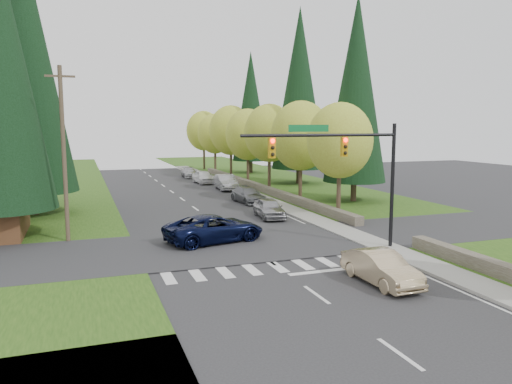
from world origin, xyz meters
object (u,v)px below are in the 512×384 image
parked_car_b (248,195)px  parked_car_c (226,182)px  parked_car_e (189,173)px  sedan_champagne (381,268)px  parked_car_a (269,208)px  suv_navy (214,228)px  parked_car_d (203,177)px

parked_car_b → parked_car_c: 9.10m
parked_car_e → parked_car_b: bearing=-86.3°
sedan_champagne → parked_car_b: bearing=83.5°
sedan_champagne → parked_car_e: bearing=86.3°
parked_car_b → parked_car_e: (-0.42, 22.55, -0.04)m
parked_car_a → parked_car_e: size_ratio=0.97×
parked_car_c → parked_car_e: parked_car_c is taller
suv_navy → parked_car_e: size_ratio=1.34×
sedan_champagne → parked_car_e: size_ratio=0.98×
parked_car_a → parked_car_d: bearing=94.3°
sedan_champagne → parked_car_c: size_ratio=0.88×
suv_navy → parked_car_d: bearing=-25.6°
parked_car_b → parked_car_c: bearing=80.7°
sedan_champagne → parked_car_c: 32.29m
sedan_champagne → suv_navy: suv_navy is taller
parked_car_b → suv_navy: bearing=-121.8°
suv_navy → parked_car_b: (6.54, 13.37, -0.14)m
sedan_champagne → suv_navy: 10.84m
parked_car_b → parked_car_e: bearing=85.4°
sedan_champagne → parked_car_e: (1.39, 45.67, -0.07)m
sedan_champagne → parked_car_d: 38.70m
parked_car_c → parked_car_d: bearing=100.3°
sedan_champagne → parked_car_b: 23.19m
suv_navy → parked_car_b: suv_navy is taller
parked_car_c → parked_car_d: 6.52m
parked_car_d → parked_car_e: size_ratio=1.03×
parked_car_a → parked_car_e: parked_car_a is taller
parked_car_e → sedan_champagne: bearing=-89.1°
sedan_champagne → parked_car_a: bearing=84.4°
sedan_champagne → parked_car_c: bearing=83.8°
parked_car_d → parked_car_b: bearing=-92.3°
parked_car_c → parked_car_d: (-0.84, 6.47, -0.04)m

